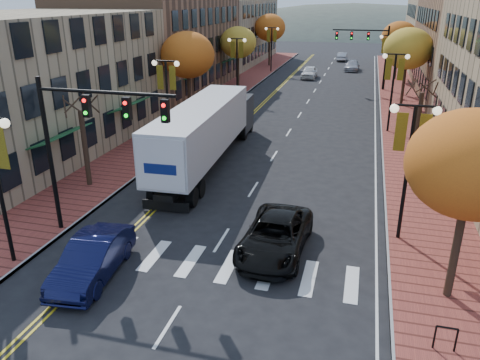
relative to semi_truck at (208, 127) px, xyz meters
The scene contains 29 objects.
ground 14.27m from the semi_truck, 74.39° to the right, with size 200.00×200.00×0.00m, color black.
sidewalk_left 19.79m from the semi_truck, 105.39° to the left, with size 4.00×85.00×0.15m, color brown.
sidewalk_right 22.98m from the semi_truck, 56.00° to the left, with size 4.00×85.00×0.15m, color brown.
building_left_near 13.40m from the semi_truck, behind, with size 12.00×22.00×9.00m, color #9E8966.
building_left_mid 26.24m from the semi_truck, 120.48° to the left, with size 12.00×24.00×11.00m, color brown.
building_left_far 49.32m from the semi_truck, 105.56° to the left, with size 12.00×26.00×9.50m, color #9E8966.
building_right_far 55.24m from the semi_truck, 66.17° to the left, with size 15.00×20.00×11.00m, color #9E8966.
tree_left_a 7.62m from the semi_truck, 133.23° to the right, with size 0.28×0.28×4.20m.
tree_left_b 12.08m from the semi_truck, 116.52° to the left, with size 4.48×4.48×7.21m.
tree_left_c 27.09m from the semi_truck, 101.15° to the left, with size 4.16×4.16×6.69m.
tree_left_d 44.87m from the semi_truck, 96.69° to the left, with size 4.61×4.61×7.42m.
tree_right_a 17.44m from the semi_truck, 42.09° to the right, with size 4.16×4.16×6.69m.
tree_right_b 13.54m from the semi_truck, 19.20° to the left, with size 0.28×0.28×4.20m.
tree_right_c 24.31m from the semi_truck, 57.99° to the left, with size 4.48×4.48×7.21m.
tree_right_d 38.74m from the semi_truck, 70.67° to the left, with size 4.35×4.35×7.00m.
lamp_left_b 4.85m from the semi_truck, 146.58° to the left, with size 1.96×0.36×6.05m.
lamp_left_c 20.88m from the semi_truck, 100.30° to the left, with size 1.96×0.36×6.05m.
lamp_left_d 38.68m from the semi_truck, 95.52° to the left, with size 1.96×0.36×6.05m.
lamp_right_a 13.71m from the semi_truck, 33.78° to the right, with size 1.96×0.36×6.05m.
lamp_right_b 15.50m from the semi_truck, 42.81° to the left, with size 1.96×0.36×6.05m.
lamp_right_c 30.67m from the semi_truck, 68.37° to the left, with size 1.96×0.36×6.05m.
traffic_mast_near 10.99m from the semi_truck, 99.11° to the right, with size 6.10×0.35×7.00m.
traffic_mast_far 30.03m from the semi_truck, 71.97° to the left, with size 6.10×0.34×7.00m.
semi_truck is the anchor object (origin of this frame).
navy_sedan 13.63m from the semi_truck, 90.41° to the right, with size 1.65×4.72×1.56m, color black.
black_suv 11.84m from the semi_truck, 57.84° to the right, with size 2.50×5.43×1.51m, color black.
car_far_white 35.08m from the semi_truck, 86.60° to the left, with size 1.81×4.51×1.54m, color silver.
car_far_silver 43.80m from the semi_truck, 80.55° to the left, with size 1.91×4.71×1.37m, color #A0A0A8.
car_far_oncoming 54.05m from the semi_truck, 84.51° to the left, with size 1.43×4.10×1.35m, color #B1B2B9.
Camera 1 is at (5.48, -13.38, 10.05)m, focal length 35.00 mm.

